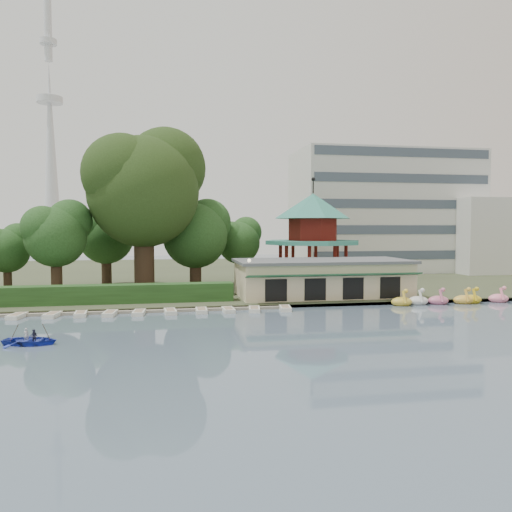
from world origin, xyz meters
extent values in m
plane|color=slate|center=(0.00, 0.00, 0.00)|extent=(220.00, 220.00, 0.00)
cube|color=#424930|center=(0.00, 52.00, 0.20)|extent=(220.00, 70.00, 0.40)
cube|color=gray|center=(0.00, 17.30, 0.15)|extent=(220.00, 0.60, 0.30)
cube|color=gray|center=(-12.00, 17.20, 0.12)|extent=(34.00, 1.60, 0.24)
cube|color=beige|center=(10.00, 22.00, 2.20)|extent=(18.00, 8.00, 3.60)
cube|color=#595B5E|center=(10.00, 22.00, 4.15)|extent=(18.60, 8.60, 0.30)
cube|color=#194C2D|center=(10.00, 17.70, 3.00)|extent=(18.00, 1.59, 0.45)
cylinder|color=beige|center=(12.00, 32.00, 1.00)|extent=(10.40, 10.40, 1.20)
cylinder|color=#338471|center=(12.00, 32.00, 5.85)|extent=(12.40, 12.40, 0.50)
cylinder|color=maroon|center=(12.00, 32.00, 7.50)|extent=(6.40, 6.40, 2.80)
cone|color=#338471|center=(12.00, 32.00, 10.50)|extent=(10.00, 10.00, 3.20)
cylinder|color=black|center=(12.00, 32.00, 13.00)|extent=(0.16, 0.16, 1.80)
cube|color=silver|center=(30.00, 50.00, 10.40)|extent=(30.00, 14.00, 20.00)
cube|color=silver|center=(46.00, 44.00, 6.40)|extent=(14.00, 10.00, 12.00)
cone|color=silver|center=(-42.00, 140.00, 30.00)|extent=(6.00, 6.00, 60.00)
cylinder|color=silver|center=(-42.00, 140.00, 72.00)|extent=(2.40, 2.40, 24.00)
cylinder|color=silver|center=(-42.00, 140.00, 48.00)|extent=(8.00, 8.00, 2.00)
cylinder|color=silver|center=(-42.00, 140.00, 66.00)|extent=(5.20, 5.20, 1.60)
cube|color=#274F1F|center=(-15.00, 20.50, 1.30)|extent=(30.00, 2.00, 1.80)
cylinder|color=black|center=(1.50, 19.00, 2.40)|extent=(0.12, 0.12, 4.00)
sphere|color=beige|center=(1.50, 19.00, 4.50)|extent=(0.36, 0.36, 0.36)
cylinder|color=#3A281C|center=(-9.00, 28.00, 4.98)|extent=(2.24, 2.24, 9.16)
sphere|color=#273E17|center=(-9.00, 28.00, 11.76)|extent=(12.45, 12.45, 12.45)
sphere|color=#273E17|center=(-6.51, 29.87, 14.69)|extent=(9.34, 9.34, 9.34)
sphere|color=#273E17|center=(-11.18, 26.76, 13.59)|extent=(8.71, 8.71, 8.71)
cylinder|color=#3A281C|center=(-18.00, 26.00, 2.97)|extent=(1.14, 1.14, 5.13)
sphere|color=#274F1F|center=(-18.00, 26.00, 6.77)|extent=(6.36, 6.36, 6.36)
sphere|color=#274F1F|center=(-16.73, 26.95, 8.41)|extent=(4.77, 4.77, 4.77)
sphere|color=#274F1F|center=(-19.11, 25.36, 7.79)|extent=(4.45, 4.45, 4.45)
cylinder|color=#3A281C|center=(-24.00, 30.00, 2.33)|extent=(0.88, 0.88, 3.86)
sphere|color=#274F1F|center=(-24.00, 30.00, 5.19)|extent=(4.92, 4.92, 4.92)
sphere|color=#274F1F|center=(-23.02, 30.74, 6.42)|extent=(3.69, 3.69, 3.69)
cylinder|color=#3A281C|center=(-3.00, 32.00, 2.96)|extent=(1.43, 1.43, 5.12)
sphere|color=#274F1F|center=(-3.00, 32.00, 6.74)|extent=(7.95, 7.95, 7.95)
sphere|color=#274F1F|center=(-1.41, 33.19, 8.38)|extent=(5.96, 5.96, 5.96)
sphere|color=#274F1F|center=(-4.39, 31.20, 7.77)|extent=(5.57, 5.57, 5.57)
cylinder|color=#3A281C|center=(3.00, 36.00, 2.55)|extent=(1.01, 1.01, 4.30)
sphere|color=#274F1F|center=(3.00, 36.00, 5.73)|extent=(5.60, 5.60, 5.60)
sphere|color=#274F1F|center=(4.12, 36.84, 7.11)|extent=(4.20, 4.20, 4.20)
sphere|color=#274F1F|center=(2.02, 35.44, 6.59)|extent=(3.92, 3.92, 3.92)
cylinder|color=#3A281C|center=(-14.00, 36.00, 2.90)|extent=(1.24, 1.24, 4.99)
sphere|color=#274F1F|center=(-14.00, 36.00, 6.59)|extent=(6.89, 6.89, 6.89)
sphere|color=#274F1F|center=(-12.62, 37.03, 8.19)|extent=(5.17, 5.17, 5.17)
sphere|color=#274F1F|center=(-15.21, 35.31, 7.59)|extent=(4.83, 4.83, 4.83)
ellipsoid|color=gold|center=(16.49, 16.41, 0.35)|extent=(2.16, 1.44, 0.99)
cylinder|color=gold|center=(16.49, 15.86, 0.90)|extent=(0.26, 0.79, 1.29)
sphere|color=gold|center=(16.49, 15.56, 1.55)|extent=(0.44, 0.44, 0.44)
ellipsoid|color=silver|center=(18.40, 16.67, 0.35)|extent=(2.16, 1.44, 0.99)
cylinder|color=silver|center=(18.40, 16.12, 0.90)|extent=(0.26, 0.79, 1.29)
sphere|color=silver|center=(18.40, 15.82, 1.55)|extent=(0.44, 0.44, 0.44)
ellipsoid|color=#D26D8C|center=(20.59, 16.60, 0.35)|extent=(2.16, 1.44, 0.99)
cylinder|color=#D26D8C|center=(20.59, 16.05, 0.90)|extent=(0.26, 0.79, 1.29)
sphere|color=#D26D8C|center=(20.59, 15.75, 1.55)|extent=(0.44, 0.44, 0.44)
ellipsoid|color=gold|center=(23.33, 16.46, 0.35)|extent=(2.16, 1.44, 0.99)
cylinder|color=gold|center=(23.33, 15.91, 0.90)|extent=(0.26, 0.79, 1.29)
sphere|color=gold|center=(23.33, 15.61, 1.55)|extent=(0.44, 0.44, 0.44)
ellipsoid|color=gold|center=(24.34, 16.63, 0.35)|extent=(2.16, 1.44, 0.99)
cylinder|color=gold|center=(24.34, 16.08, 0.90)|extent=(0.26, 0.79, 1.29)
sphere|color=gold|center=(24.34, 15.78, 1.55)|extent=(0.44, 0.44, 0.44)
ellipsoid|color=pink|center=(27.54, 16.74, 0.35)|extent=(2.16, 1.44, 0.99)
cylinder|color=pink|center=(27.54, 16.19, 0.90)|extent=(0.26, 0.79, 1.29)
sphere|color=pink|center=(27.54, 15.89, 1.55)|extent=(0.44, 0.44, 0.44)
cube|color=white|center=(-19.25, 15.93, 0.18)|extent=(1.37, 2.44, 0.36)
cube|color=white|center=(-16.39, 15.96, 0.18)|extent=(1.33, 2.42, 0.36)
cube|color=white|center=(-14.05, 15.99, 0.18)|extent=(1.15, 2.36, 0.36)
cube|color=white|center=(-11.53, 15.78, 0.18)|extent=(1.23, 2.39, 0.36)
cube|color=white|center=(-9.04, 15.76, 0.18)|extent=(1.17, 2.37, 0.36)
cube|color=white|center=(-6.28, 15.85, 0.18)|extent=(1.19, 2.38, 0.36)
cube|color=white|center=(-3.47, 15.92, 0.18)|extent=(1.04, 2.32, 0.36)
cube|color=white|center=(-1.01, 15.76, 0.18)|extent=(1.04, 2.32, 0.36)
cube|color=white|center=(1.41, 15.66, 0.18)|extent=(1.34, 2.42, 0.36)
cube|color=white|center=(4.37, 15.69, 0.18)|extent=(1.29, 2.41, 0.36)
imported|color=#2A3CB3|center=(-15.60, 5.47, 0.51)|extent=(5.60, 4.52, 1.03)
imported|color=silver|center=(-15.90, 5.67, 0.59)|extent=(0.40, 0.30, 0.98)
imported|color=#2E2F46|center=(-15.30, 5.27, 0.57)|extent=(0.52, 0.45, 0.94)
cylinder|color=#3A281C|center=(-16.80, 5.47, 0.35)|extent=(0.94, 0.29, 2.01)
cylinder|color=#3A281C|center=(-14.40, 5.47, 0.35)|extent=(0.94, 0.29, 2.01)
camera|label=1|loc=(-6.76, -29.50, 7.80)|focal=35.00mm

